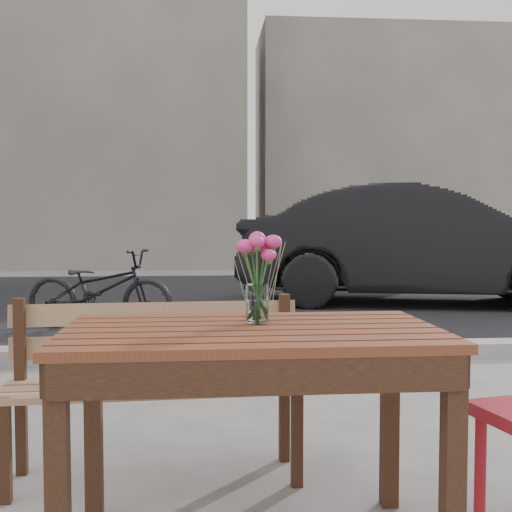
% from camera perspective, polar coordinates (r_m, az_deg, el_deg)
% --- Properties ---
extents(street, '(30.00, 8.12, 0.12)m').
position_cam_1_polar(street, '(7.09, -4.73, -5.49)').
color(street, black).
rests_on(street, ground).
extents(backdrop_buildings, '(15.50, 4.00, 8.00)m').
position_cam_1_polar(backdrop_buildings, '(16.54, -4.15, 11.79)').
color(backdrop_buildings, slate).
rests_on(backdrop_buildings, ground).
extents(main_table, '(1.21, 0.71, 0.74)m').
position_cam_1_polar(main_table, '(2.09, -0.39, -9.69)').
color(main_table, brown).
rests_on(main_table, ground).
extents(main_bench, '(1.26, 0.44, 0.77)m').
position_cam_1_polar(main_bench, '(2.80, -8.90, -9.54)').
color(main_bench, '#9B7250').
rests_on(main_bench, ground).
extents(main_vase, '(0.17, 0.17, 0.31)m').
position_cam_1_polar(main_vase, '(2.14, 0.11, -0.92)').
color(main_vase, white).
rests_on(main_vase, main_table).
extents(parked_car, '(4.95, 2.57, 1.55)m').
position_cam_1_polar(parked_car, '(8.73, 14.38, 0.94)').
color(parked_car, black).
rests_on(parked_car, ground).
extents(bicycle, '(1.63, 0.93, 0.81)m').
position_cam_1_polar(bicycle, '(6.65, -13.74, -2.86)').
color(bicycle, black).
rests_on(bicycle, ground).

